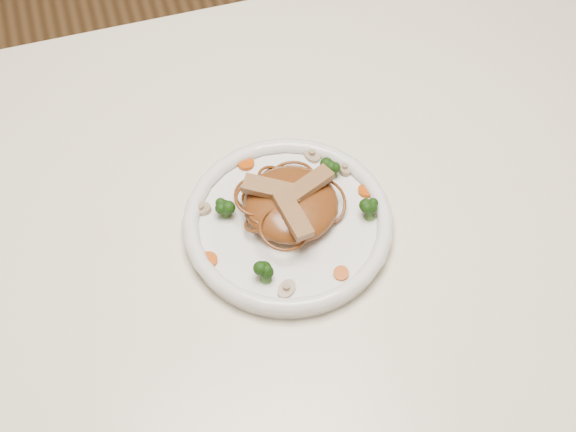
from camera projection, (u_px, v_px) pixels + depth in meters
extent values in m
plane|color=#53361C|center=(283.00, 428.00, 1.63)|extent=(4.00, 4.00, 0.00)
cube|color=#F3EBCE|center=(280.00, 222.00, 1.03)|extent=(1.20, 0.80, 0.04)
cylinder|color=brown|center=(492.00, 130.00, 1.62)|extent=(0.06, 0.06, 0.71)
cylinder|color=white|center=(288.00, 226.00, 0.99)|extent=(0.28, 0.28, 0.02)
ellipsoid|color=brown|center=(291.00, 204.00, 0.98)|extent=(0.12, 0.12, 0.04)
cube|color=#9C7049|center=(308.00, 186.00, 0.97)|extent=(0.07, 0.05, 0.01)
cube|color=#9C7049|center=(272.00, 189.00, 0.97)|extent=(0.07, 0.06, 0.01)
cube|color=#9C7049|center=(293.00, 215.00, 0.95)|extent=(0.03, 0.07, 0.01)
cylinder|color=#C04407|center=(314.00, 155.00, 1.05)|extent=(0.02, 0.02, 0.00)
cylinder|color=#C04407|center=(208.00, 260.00, 0.95)|extent=(0.03, 0.03, 0.00)
cylinder|color=#C04407|center=(366.00, 190.00, 1.01)|extent=(0.03, 0.03, 0.00)
cylinder|color=#C04407|center=(246.00, 163.00, 1.04)|extent=(0.03, 0.03, 0.00)
cylinder|color=#C04407|center=(341.00, 273.00, 0.94)|extent=(0.02, 0.02, 0.00)
cylinder|color=tan|center=(286.00, 289.00, 0.93)|extent=(0.04, 0.04, 0.01)
cylinder|color=tan|center=(345.00, 169.00, 1.03)|extent=(0.03, 0.03, 0.01)
cylinder|color=tan|center=(201.00, 209.00, 1.00)|extent=(0.03, 0.03, 0.01)
cylinder|color=tan|center=(312.00, 155.00, 1.05)|extent=(0.03, 0.03, 0.01)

